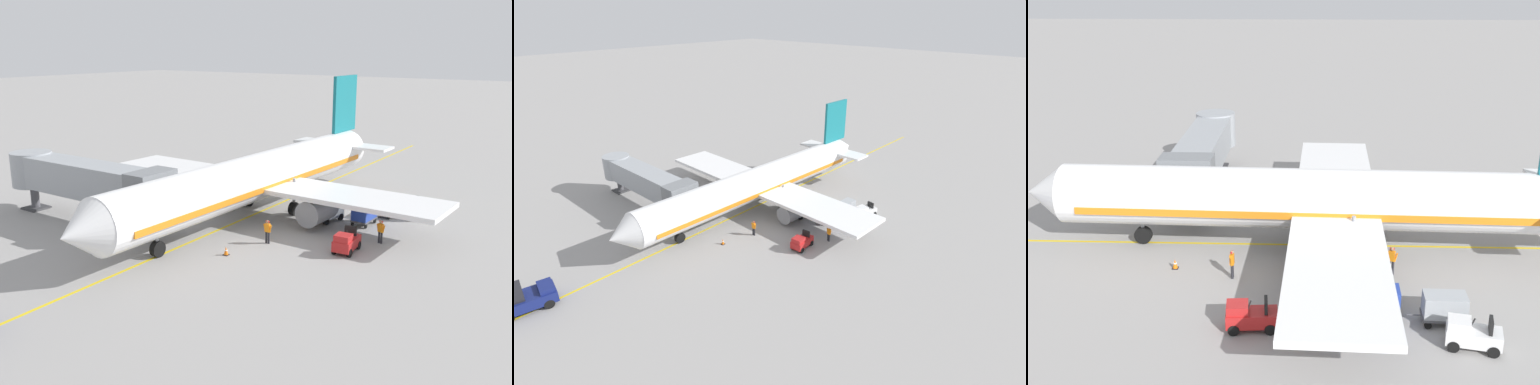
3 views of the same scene
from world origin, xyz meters
The scene contains 13 objects.
ground_plane centered at (0.00, 0.00, 0.00)m, with size 400.00×400.00×0.00m, color gray.
gate_lead_in_line centered at (0.00, 0.00, 0.00)m, with size 0.24×80.00×0.01m, color gold.
parked_airliner centered at (-0.43, -0.60, 3.19)m, with size 30.15×37.29×10.63m.
jet_bridge centered at (9.84, 8.41, 3.46)m, with size 16.38×3.50×4.98m.
baggage_tug_lead centered at (-11.22, -7.14, 0.71)m, with size 1.74×2.70×1.62m.
baggage_tug_trailing centered at (-5.85, -2.29, 0.71)m, with size 1.80×2.72×1.62m.
baggage_tug_spare centered at (-10.00, 3.17, 0.71)m, with size 1.46×2.59×1.62m.
baggage_cart_front centered at (-8.57, -3.13, 0.95)m, with size 1.37×2.92×1.58m.
baggage_cart_second_in_train centered at (-9.14, -6.31, 0.95)m, with size 1.37×2.92×1.58m.
ground_crew_wing_walker centered at (-11.26, 0.24, 0.95)m, with size 0.72×0.33×1.69m.
ground_crew_loader centered at (-4.66, 4.65, 0.95)m, with size 0.72×0.25×1.69m.
ground_crew_marshaller centered at (-3.89, -4.39, 0.95)m, with size 0.36×0.71×1.69m.
safety_cone_nose_left centered at (-3.63, 8.13, 0.29)m, with size 0.36×0.36×0.59m.
Camera 3 is at (-36.20, 0.56, 16.36)m, focal length 43.69 mm.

